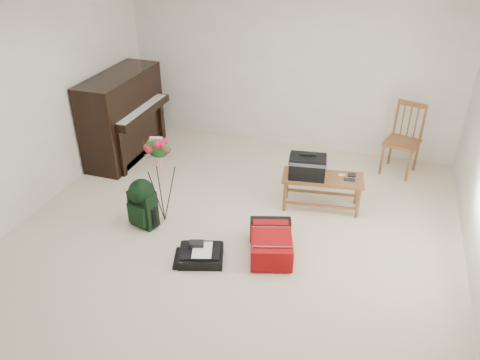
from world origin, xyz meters
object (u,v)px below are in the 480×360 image
(bench, at_px, (312,169))
(red_suitcase, at_px, (272,241))
(green_backpack, at_px, (142,201))
(flower_stand, at_px, (161,180))
(piano, at_px, (124,118))
(dining_chair, at_px, (402,140))
(black_duffel, at_px, (201,254))

(bench, height_order, red_suitcase, bench)
(green_backpack, relative_size, flower_stand, 0.54)
(red_suitcase, bearing_deg, flower_stand, 156.06)
(red_suitcase, distance_m, flower_stand, 1.45)
(piano, xyz_separation_m, dining_chair, (3.91, 0.74, -0.12))
(dining_chair, xyz_separation_m, flower_stand, (-2.61, -2.14, 0.07))
(green_backpack, distance_m, flower_stand, 0.33)
(piano, xyz_separation_m, red_suitcase, (2.68, -1.58, -0.45))
(dining_chair, relative_size, green_backpack, 1.63)
(piano, xyz_separation_m, flower_stand, (1.30, -1.40, -0.05))
(piano, xyz_separation_m, green_backpack, (1.12, -1.57, -0.26))
(flower_stand, bearing_deg, red_suitcase, -19.57)
(bench, relative_size, flower_stand, 0.90)
(dining_chair, xyz_separation_m, black_duffel, (-1.92, -2.69, -0.41))
(dining_chair, distance_m, black_duffel, 3.33)
(black_duffel, distance_m, flower_stand, 1.01)
(red_suitcase, distance_m, black_duffel, 0.78)
(green_backpack, bearing_deg, black_duffel, -9.28)
(bench, height_order, black_duffel, bench)
(dining_chair, xyz_separation_m, red_suitcase, (-1.23, -2.32, -0.34))
(red_suitcase, bearing_deg, green_backpack, 162.96)
(dining_chair, bearing_deg, green_backpack, -124.70)
(bench, relative_size, green_backpack, 1.67)
(black_duffel, height_order, green_backpack, green_backpack)
(red_suitcase, relative_size, green_backpack, 1.24)
(piano, height_order, red_suitcase, piano)
(flower_stand, bearing_deg, black_duffel, -50.38)
(piano, relative_size, black_duffel, 2.71)
(green_backpack, bearing_deg, bench, 44.04)
(dining_chair, relative_size, red_suitcase, 1.31)
(piano, relative_size, dining_chair, 1.51)
(dining_chair, distance_m, flower_stand, 3.38)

